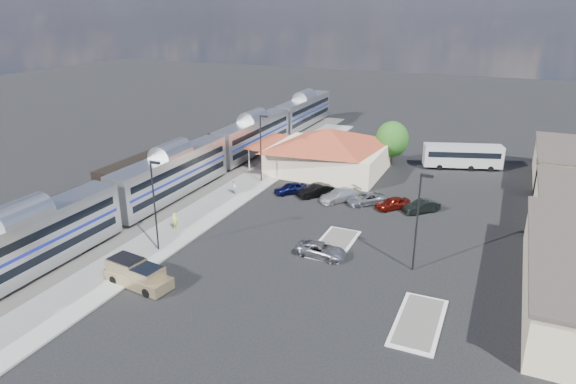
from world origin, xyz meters
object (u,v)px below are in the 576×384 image
at_px(station_depot, 328,150).
at_px(coach_bus, 463,155).
at_px(pickup_truck, 138,275).
at_px(suv, 321,250).

bearing_deg(station_depot, coach_bus, 27.43).
distance_m(pickup_truck, suv, 16.46).
distance_m(pickup_truck, coach_bus, 49.60).
xyz_separation_m(suv, coach_bus, (8.94, 33.79, 1.33)).
relative_size(station_depot, coach_bus, 1.66).
bearing_deg(station_depot, pickup_truck, -96.25).
distance_m(station_depot, suv, 26.32).
relative_size(station_depot, suv, 3.81).
distance_m(station_depot, pickup_truck, 36.23).
height_order(station_depot, coach_bus, station_depot).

